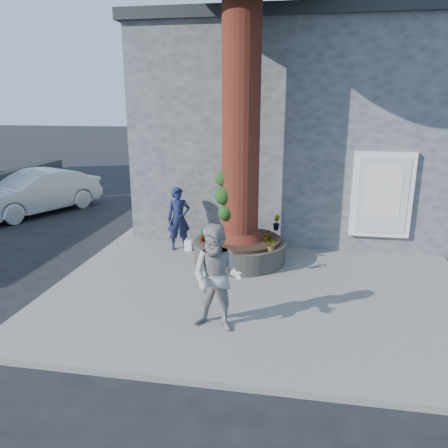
% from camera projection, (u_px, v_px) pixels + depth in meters
% --- Properties ---
extents(ground, '(120.00, 120.00, 0.00)m').
position_uv_depth(ground, '(190.00, 296.00, 9.35)').
color(ground, black).
rests_on(ground, ground).
extents(pavement, '(9.00, 8.00, 0.12)m').
position_uv_depth(pavement, '(264.00, 280.00, 10.03)').
color(pavement, slate).
rests_on(pavement, ground).
extents(yellow_line, '(0.10, 30.00, 0.01)m').
position_uv_depth(yellow_line, '(80.00, 269.00, 10.81)').
color(yellow_line, yellow).
rests_on(yellow_line, ground).
extents(stone_shop, '(10.30, 8.30, 6.30)m').
position_uv_depth(stone_shop, '(311.00, 127.00, 14.89)').
color(stone_shop, '#4F5255').
rests_on(stone_shop, ground).
extents(planter, '(2.30, 2.30, 0.60)m').
position_uv_depth(planter, '(240.00, 249.00, 11.00)').
color(planter, black).
rests_on(planter, pavement).
extents(man, '(0.73, 0.62, 1.71)m').
position_uv_depth(man, '(179.00, 219.00, 11.71)').
color(man, '#161C3D').
rests_on(man, pavement).
extents(woman, '(1.03, 0.85, 1.91)m').
position_uv_depth(woman, '(217.00, 278.00, 7.52)').
color(woman, '#999692').
rests_on(woman, pavement).
extents(shopping_bag, '(0.20, 0.12, 0.28)m').
position_uv_depth(shopping_bag, '(188.00, 245.00, 11.79)').
color(shopping_bag, white).
rests_on(shopping_bag, pavement).
extents(car_silver, '(3.47, 5.04, 1.57)m').
position_uv_depth(car_silver, '(36.00, 192.00, 15.97)').
color(car_silver, '#B9BEC2').
rests_on(car_silver, ground).
extents(plant_a, '(0.19, 0.14, 0.33)m').
position_uv_depth(plant_a, '(203.00, 235.00, 10.61)').
color(plant_a, gray).
rests_on(plant_a, planter).
extents(plant_b, '(0.26, 0.26, 0.40)m').
position_uv_depth(plant_b, '(276.00, 223.00, 11.53)').
color(plant_b, gray).
rests_on(plant_b, planter).
extents(plant_c, '(0.26, 0.26, 0.33)m').
position_uv_depth(plant_c, '(267.00, 235.00, 10.57)').
color(plant_c, gray).
rests_on(plant_c, planter).
extents(plant_d, '(0.35, 0.35, 0.29)m').
position_uv_depth(plant_d, '(272.00, 245.00, 9.93)').
color(plant_d, gray).
rests_on(plant_d, planter).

